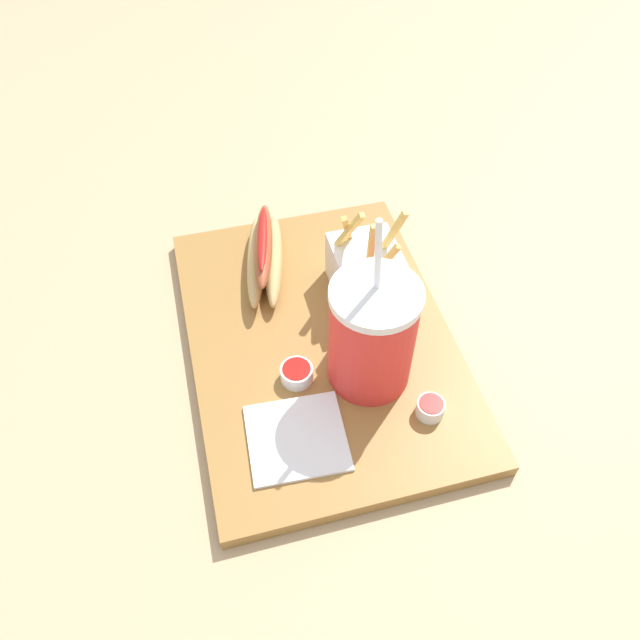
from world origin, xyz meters
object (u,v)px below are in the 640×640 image
Objects in this scene: napkin_stack at (297,438)px; soda_cup at (372,335)px; hot_dog_1 at (265,256)px; ketchup_cup_1 at (430,408)px; ketchup_cup_2 at (297,373)px; fries_basket at (366,272)px.

soda_cup is at bearing -57.69° from napkin_stack.
hot_dog_1 reaches higher than napkin_stack.
napkin_stack is (0.01, 0.16, -0.01)m from ketchup_cup_1.
ketchup_cup_2 is (0.09, 0.14, -0.00)m from ketchup_cup_1.
fries_basket is 4.61× the size of ketchup_cup_1.
fries_basket reaches higher than ketchup_cup_1.
hot_dog_1 is 0.27m from napkin_stack.
napkin_stack is (-0.20, 0.14, -0.04)m from fries_basket.
fries_basket is 0.17m from ketchup_cup_2.
fries_basket is 1.38× the size of napkin_stack.
ketchup_cup_1 is (-0.07, -0.05, -0.06)m from soda_cup.
soda_cup is 0.11m from ketchup_cup_1.
ketchup_cup_2 is at bearing 133.76° from fries_basket.
hot_dog_1 reaches higher than ketchup_cup_2.
soda_cup reaches higher than fries_basket.
hot_dog_1 reaches higher than ketchup_cup_1.
fries_basket is at bearing -35.58° from napkin_stack.
fries_basket is at bearing -15.37° from soda_cup.
soda_cup is at bearing -157.30° from hot_dog_1.
hot_dog_1 is 5.58× the size of ketchup_cup_1.
fries_basket reaches higher than napkin_stack.
napkin_stack is at bearing 87.94° from ketchup_cup_1.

